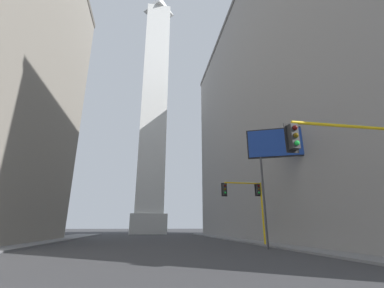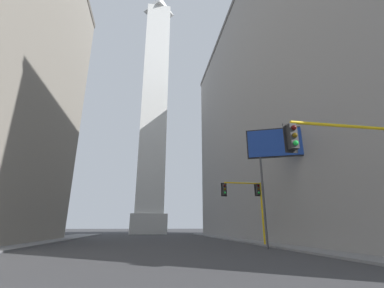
# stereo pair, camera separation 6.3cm
# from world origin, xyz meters

# --- Properties ---
(sidewalk_right) EXTENTS (5.00, 78.82, 0.15)m
(sidewalk_right) POSITION_xyz_m (12.87, 23.65, 0.07)
(sidewalk_right) COLOR slate
(sidewalk_right) RESTS_ON ground_plane
(building_right) EXTENTS (24.71, 58.25, 40.17)m
(building_right) POSITION_xyz_m (24.87, 32.22, 20.09)
(building_right) COLOR gray
(building_right) RESTS_ON ground_plane
(obelisk) EXTENTS (8.63, 8.63, 74.64)m
(obelisk) POSITION_xyz_m (0.00, 65.68, 36.14)
(obelisk) COLOR silver
(obelisk) RESTS_ON ground_plane
(traffic_light_near_right) EXTENTS (5.92, 0.50, 6.17)m
(traffic_light_near_right) POSITION_xyz_m (8.84, 8.43, 4.74)
(traffic_light_near_right) COLOR yellow
(traffic_light_near_right) RESTS_ON ground_plane
(traffic_light_mid_right) EXTENTS (4.27, 0.50, 6.02)m
(traffic_light_mid_right) POSITION_xyz_m (9.30, 23.55, 4.56)
(traffic_light_mid_right) COLOR yellow
(traffic_light_mid_right) RESTS_ON ground_plane
(billboard_sign) EXTENTS (6.34, 2.87, 10.37)m
(billboard_sign) POSITION_xyz_m (11.42, 19.21, 8.62)
(billboard_sign) COLOR #3F3F42
(billboard_sign) RESTS_ON ground_plane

